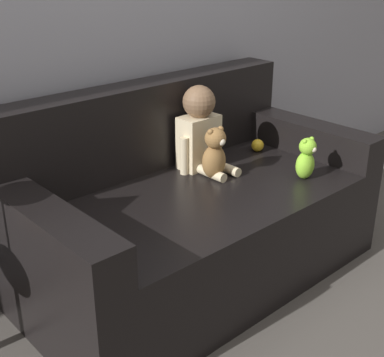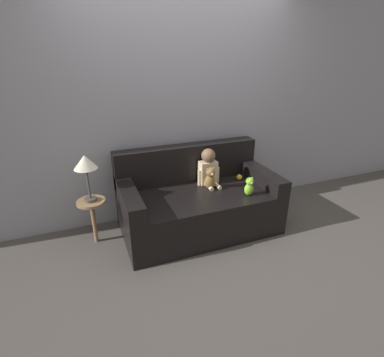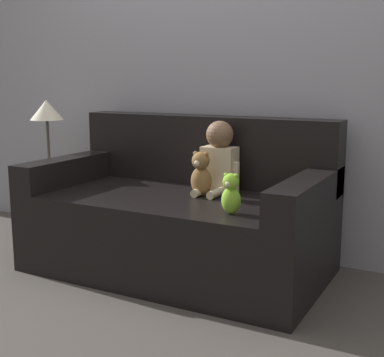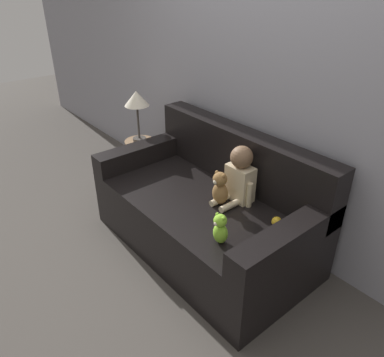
{
  "view_description": "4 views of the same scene",
  "coord_description": "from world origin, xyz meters",
  "px_view_note": "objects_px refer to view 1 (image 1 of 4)",
  "views": [
    {
      "loc": [
        -1.49,
        -1.6,
        1.44
      ],
      "look_at": [
        -0.11,
        -0.09,
        0.56
      ],
      "focal_mm": 50.0,
      "sensor_mm": 36.0,
      "label": 1
    },
    {
      "loc": [
        -1.12,
        -2.65,
        1.84
      ],
      "look_at": [
        -0.12,
        -0.09,
        0.66
      ],
      "focal_mm": 28.0,
      "sensor_mm": 36.0,
      "label": 2
    },
    {
      "loc": [
        1.46,
        -2.55,
        1.1
      ],
      "look_at": [
        0.1,
        -0.01,
        0.55
      ],
      "focal_mm": 50.0,
      "sensor_mm": 36.0,
      "label": 3
    },
    {
      "loc": [
        1.71,
        -1.51,
        1.88
      ],
      "look_at": [
        -0.07,
        -0.05,
        0.59
      ],
      "focal_mm": 35.0,
      "sensor_mm": 36.0,
      "label": 4
    }
  ],
  "objects_px": {
    "couch": "(189,212)",
    "toy_ball": "(258,145)",
    "person_baby": "(200,131)",
    "teddy_bear_brown": "(215,153)",
    "plush_toy_side": "(306,159)"
  },
  "relations": [
    {
      "from": "person_baby",
      "to": "toy_ball",
      "type": "distance_m",
      "value": 0.41
    },
    {
      "from": "person_baby",
      "to": "toy_ball",
      "type": "xyz_separation_m",
      "value": [
        0.38,
        -0.04,
        -0.16
      ]
    },
    {
      "from": "couch",
      "to": "toy_ball",
      "type": "relative_size",
      "value": 25.09
    },
    {
      "from": "couch",
      "to": "person_baby",
      "type": "relative_size",
      "value": 4.07
    },
    {
      "from": "person_baby",
      "to": "teddy_bear_brown",
      "type": "height_order",
      "value": "person_baby"
    },
    {
      "from": "couch",
      "to": "plush_toy_side",
      "type": "bearing_deg",
      "value": -34.98
    },
    {
      "from": "couch",
      "to": "toy_ball",
      "type": "height_order",
      "value": "couch"
    },
    {
      "from": "teddy_bear_brown",
      "to": "person_baby",
      "type": "bearing_deg",
      "value": 73.78
    },
    {
      "from": "couch",
      "to": "plush_toy_side",
      "type": "relative_size",
      "value": 8.26
    },
    {
      "from": "couch",
      "to": "person_baby",
      "type": "height_order",
      "value": "couch"
    },
    {
      "from": "person_baby",
      "to": "plush_toy_side",
      "type": "height_order",
      "value": "person_baby"
    },
    {
      "from": "plush_toy_side",
      "to": "toy_ball",
      "type": "xyz_separation_m",
      "value": [
        0.11,
        0.39,
        -0.07
      ]
    },
    {
      "from": "teddy_bear_brown",
      "to": "plush_toy_side",
      "type": "bearing_deg",
      "value": -42.92
    },
    {
      "from": "couch",
      "to": "teddy_bear_brown",
      "type": "xyz_separation_m",
      "value": [
        0.14,
        -0.03,
        0.27
      ]
    },
    {
      "from": "couch",
      "to": "teddy_bear_brown",
      "type": "relative_size",
      "value": 6.65
    }
  ]
}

